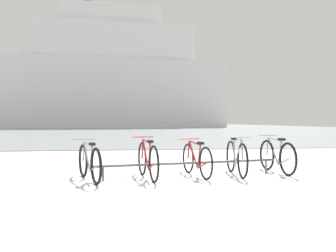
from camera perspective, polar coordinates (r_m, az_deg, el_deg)
name	(u,v)px	position (r m, az deg, el deg)	size (l,w,h in m)	color
ground	(128,129)	(58.30, -6.32, -0.41)	(80.00, 132.00, 0.08)	silver
bike_rack	(191,164)	(7.51, 3.59, -5.92)	(3.93, 0.81, 0.31)	#4C5156
bicycle_0	(89,162)	(7.12, -12.31, -5.60)	(0.66, 1.62, 0.79)	black
bicycle_1	(148,160)	(7.21, -3.24, -5.36)	(0.46, 1.70, 0.82)	black
bicycle_2	(196,159)	(7.55, 4.49, -5.26)	(0.46, 1.63, 0.77)	black
bicycle_3	(236,157)	(7.79, 10.72, -4.89)	(0.46, 1.66, 0.83)	black
bicycle_4	(277,156)	(8.36, 16.75, -4.56)	(0.46, 1.67, 0.83)	black
ferry_ship	(114,78)	(69.11, -8.49, 7.42)	(40.46, 16.81, 27.30)	white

